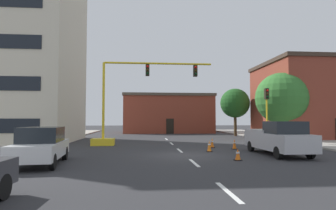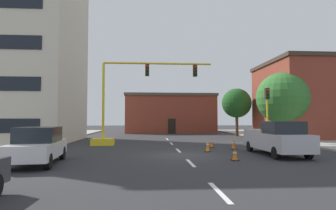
{
  "view_description": "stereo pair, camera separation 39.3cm",
  "coord_description": "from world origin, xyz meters",
  "px_view_note": "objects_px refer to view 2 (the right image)",
  "views": [
    {
      "loc": [
        -2.47,
        -16.69,
        2.11
      ],
      "look_at": [
        -0.28,
        8.36,
        3.37
      ],
      "focal_mm": 30.42,
      "sensor_mm": 36.0,
      "label": 1
    },
    {
      "loc": [
        -2.08,
        -16.72,
        2.11
      ],
      "look_at": [
        -0.28,
        8.36,
        3.37
      ],
      "focal_mm": 30.42,
      "sensor_mm": 36.0,
      "label": 2
    }
  ],
  "objects_px": {
    "traffic_cone_roadside_a": "(208,146)",
    "traffic_cone_roadside_b": "(234,144)",
    "tree_right_mid": "(282,98)",
    "traffic_cone_roadside_c": "(235,155)",
    "traffic_light_pole_right": "(267,103)",
    "traffic_signal_gantry": "(119,117)",
    "pickup_truck_silver": "(276,138)",
    "tree_right_far": "(237,103)",
    "traffic_cone_roadside_d": "(211,143)",
    "sedan_white_mid_left": "(38,145)"
  },
  "relations": [
    {
      "from": "traffic_cone_roadside_a",
      "to": "tree_right_far",
      "type": "bearing_deg",
      "value": 66.43
    },
    {
      "from": "traffic_cone_roadside_b",
      "to": "traffic_cone_roadside_d",
      "type": "xyz_separation_m",
      "value": [
        -1.31,
        1.21,
        0.0
      ]
    },
    {
      "from": "traffic_signal_gantry",
      "to": "tree_right_far",
      "type": "height_order",
      "value": "traffic_signal_gantry"
    },
    {
      "from": "traffic_light_pole_right",
      "to": "pickup_truck_silver",
      "type": "height_order",
      "value": "traffic_light_pole_right"
    },
    {
      "from": "traffic_light_pole_right",
      "to": "sedan_white_mid_left",
      "type": "relative_size",
      "value": 1.03
    },
    {
      "from": "traffic_light_pole_right",
      "to": "pickup_truck_silver",
      "type": "bearing_deg",
      "value": -109.97
    },
    {
      "from": "traffic_cone_roadside_b",
      "to": "traffic_light_pole_right",
      "type": "bearing_deg",
      "value": 44.05
    },
    {
      "from": "traffic_signal_gantry",
      "to": "traffic_cone_roadside_d",
      "type": "bearing_deg",
      "value": -19.93
    },
    {
      "from": "traffic_cone_roadside_a",
      "to": "traffic_cone_roadside_d",
      "type": "bearing_deg",
      "value": 72.34
    },
    {
      "from": "tree_right_mid",
      "to": "traffic_cone_roadside_b",
      "type": "height_order",
      "value": "tree_right_mid"
    },
    {
      "from": "pickup_truck_silver",
      "to": "traffic_signal_gantry",
      "type": "bearing_deg",
      "value": 144.22
    },
    {
      "from": "tree_right_far",
      "to": "traffic_cone_roadside_c",
      "type": "xyz_separation_m",
      "value": [
        -6.73,
        -20.67,
        -3.82
      ]
    },
    {
      "from": "traffic_signal_gantry",
      "to": "traffic_cone_roadside_d",
      "type": "height_order",
      "value": "traffic_signal_gantry"
    },
    {
      "from": "traffic_light_pole_right",
      "to": "traffic_cone_roadside_b",
      "type": "xyz_separation_m",
      "value": [
        -4.28,
        -4.14,
        -3.18
      ]
    },
    {
      "from": "traffic_light_pole_right",
      "to": "sedan_white_mid_left",
      "type": "distance_m",
      "value": 18.62
    },
    {
      "from": "tree_right_mid",
      "to": "traffic_cone_roadside_b",
      "type": "relative_size",
      "value": 9.35
    },
    {
      "from": "tree_right_mid",
      "to": "traffic_cone_roadside_c",
      "type": "bearing_deg",
      "value": -124.78
    },
    {
      "from": "tree_right_mid",
      "to": "traffic_cone_roadside_b",
      "type": "bearing_deg",
      "value": -134.88
    },
    {
      "from": "sedan_white_mid_left",
      "to": "traffic_signal_gantry",
      "type": "bearing_deg",
      "value": 73.78
    },
    {
      "from": "traffic_signal_gantry",
      "to": "traffic_cone_roadside_c",
      "type": "bearing_deg",
      "value": -53.55
    },
    {
      "from": "traffic_signal_gantry",
      "to": "traffic_light_pole_right",
      "type": "xyz_separation_m",
      "value": [
        12.64,
        0.38,
        1.24
      ]
    },
    {
      "from": "traffic_cone_roadside_a",
      "to": "pickup_truck_silver",
      "type": "bearing_deg",
      "value": -28.33
    },
    {
      "from": "traffic_cone_roadside_c",
      "to": "traffic_cone_roadside_d",
      "type": "relative_size",
      "value": 0.86
    },
    {
      "from": "tree_right_far",
      "to": "traffic_cone_roadside_b",
      "type": "xyz_separation_m",
      "value": [
        -5.13,
        -15.28,
        -3.77
      ]
    },
    {
      "from": "pickup_truck_silver",
      "to": "traffic_cone_roadside_b",
      "type": "xyz_separation_m",
      "value": [
        -1.55,
        3.38,
        -0.62
      ]
    },
    {
      "from": "traffic_light_pole_right",
      "to": "traffic_cone_roadside_c",
      "type": "height_order",
      "value": "traffic_light_pole_right"
    },
    {
      "from": "traffic_light_pole_right",
      "to": "traffic_cone_roadside_d",
      "type": "xyz_separation_m",
      "value": [
        -5.59,
        -2.94,
        -3.18
      ]
    },
    {
      "from": "traffic_cone_roadside_c",
      "to": "traffic_signal_gantry",
      "type": "bearing_deg",
      "value": 126.45
    },
    {
      "from": "sedan_white_mid_left",
      "to": "traffic_cone_roadside_b",
      "type": "relative_size",
      "value": 6.52
    },
    {
      "from": "traffic_cone_roadside_a",
      "to": "traffic_cone_roadside_b",
      "type": "height_order",
      "value": "traffic_cone_roadside_a"
    },
    {
      "from": "sedan_white_mid_left",
      "to": "traffic_cone_roadside_b",
      "type": "bearing_deg",
      "value": 27.85
    },
    {
      "from": "traffic_cone_roadside_b",
      "to": "traffic_cone_roadside_a",
      "type": "bearing_deg",
      "value": -146.91
    },
    {
      "from": "tree_right_mid",
      "to": "traffic_cone_roadside_d",
      "type": "relative_size",
      "value": 9.35
    },
    {
      "from": "traffic_cone_roadside_a",
      "to": "traffic_light_pole_right",
      "type": "bearing_deg",
      "value": 40.77
    },
    {
      "from": "pickup_truck_silver",
      "to": "sedan_white_mid_left",
      "type": "relative_size",
      "value": 1.16
    },
    {
      "from": "traffic_light_pole_right",
      "to": "traffic_cone_roadside_a",
      "type": "distance_m",
      "value": 9.05
    },
    {
      "from": "traffic_signal_gantry",
      "to": "pickup_truck_silver",
      "type": "xyz_separation_m",
      "value": [
        9.91,
        -7.14,
        -1.31
      ]
    },
    {
      "from": "sedan_white_mid_left",
      "to": "traffic_cone_roadside_c",
      "type": "distance_m",
      "value": 9.61
    },
    {
      "from": "traffic_cone_roadside_a",
      "to": "traffic_cone_roadside_b",
      "type": "relative_size",
      "value": 1.04
    },
    {
      "from": "pickup_truck_silver",
      "to": "traffic_cone_roadside_b",
      "type": "bearing_deg",
      "value": 114.6
    },
    {
      "from": "traffic_cone_roadside_c",
      "to": "traffic_cone_roadside_d",
      "type": "xyz_separation_m",
      "value": [
        0.28,
        6.6,
        0.05
      ]
    },
    {
      "from": "traffic_light_pole_right",
      "to": "pickup_truck_silver",
      "type": "distance_m",
      "value": 8.4
    },
    {
      "from": "pickup_truck_silver",
      "to": "tree_right_mid",
      "type": "bearing_deg",
      "value": 62.12
    },
    {
      "from": "tree_right_mid",
      "to": "pickup_truck_silver",
      "type": "distance_m",
      "value": 12.33
    },
    {
      "from": "tree_right_far",
      "to": "traffic_cone_roadside_b",
      "type": "height_order",
      "value": "tree_right_far"
    },
    {
      "from": "sedan_white_mid_left",
      "to": "traffic_cone_roadside_a",
      "type": "height_order",
      "value": "sedan_white_mid_left"
    },
    {
      "from": "traffic_cone_roadside_a",
      "to": "traffic_cone_roadside_c",
      "type": "relative_size",
      "value": 1.2
    },
    {
      "from": "traffic_signal_gantry",
      "to": "traffic_cone_roadside_c",
      "type": "distance_m",
      "value": 11.56
    },
    {
      "from": "traffic_light_pole_right",
      "to": "tree_right_far",
      "type": "distance_m",
      "value": 11.18
    },
    {
      "from": "traffic_light_pole_right",
      "to": "tree_right_far",
      "type": "xyz_separation_m",
      "value": [
        0.85,
        11.14,
        0.6
      ]
    }
  ]
}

